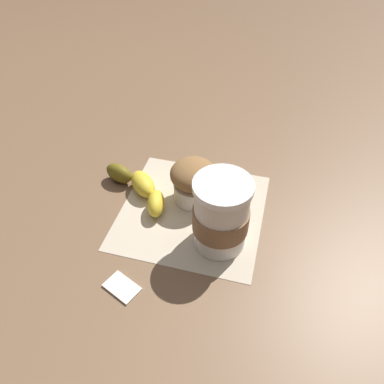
{
  "coord_description": "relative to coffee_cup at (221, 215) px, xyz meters",
  "views": [
    {
      "loc": [
        -0.17,
        0.4,
        0.47
      ],
      "look_at": [
        0.0,
        0.0,
        0.05
      ],
      "focal_mm": 35.0,
      "sensor_mm": 36.0,
      "label": 1
    }
  ],
  "objects": [
    {
      "name": "muffin",
      "position": [
        0.08,
        -0.07,
        -0.02
      ],
      "size": [
        0.08,
        0.08,
        0.08
      ],
      "color": "white",
      "rests_on": "paper_napkin"
    },
    {
      "name": "paper_napkin",
      "position": [
        0.07,
        -0.04,
        -0.06
      ],
      "size": [
        0.27,
        0.27,
        0.0
      ],
      "primitive_type": "cube",
      "rotation": [
        0.0,
        0.0,
        0.14
      ],
      "color": "beige",
      "rests_on": "ground_plane"
    },
    {
      "name": "coffee_cup",
      "position": [
        0.0,
        0.0,
        0.0
      ],
      "size": [
        0.09,
        0.09,
        0.12
      ],
      "color": "silver",
      "rests_on": "paper_napkin"
    },
    {
      "name": "ground_plane",
      "position": [
        0.07,
        -0.04,
        -0.06
      ],
      "size": [
        3.0,
        3.0,
        0.0
      ],
      "primitive_type": "plane",
      "color": "brown"
    },
    {
      "name": "banana",
      "position": [
        0.17,
        -0.05,
        -0.04
      ],
      "size": [
        0.15,
        0.1,
        0.04
      ],
      "color": "yellow",
      "rests_on": "paper_napkin"
    },
    {
      "name": "sugar_packet",
      "position": [
        0.1,
        0.13,
        -0.06
      ],
      "size": [
        0.06,
        0.04,
        0.01
      ],
      "primitive_type": "cube",
      "rotation": [
        0.0,
        0.0,
        2.88
      ],
      "color": "white",
      "rests_on": "ground_plane"
    }
  ]
}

